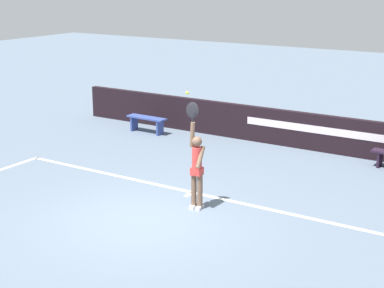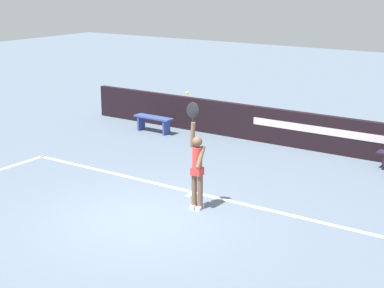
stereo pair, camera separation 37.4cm
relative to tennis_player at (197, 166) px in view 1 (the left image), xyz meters
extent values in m
plane|color=slate|center=(-0.58, -1.10, -0.94)|extent=(60.00, 60.00, 0.00)
cube|color=white|center=(-0.58, 0.76, -0.94)|extent=(10.06, 0.11, 0.00)
cube|color=white|center=(-0.58, 0.61, -0.94)|extent=(0.11, 0.30, 0.00)
cube|color=black|center=(-0.58, 5.52, -0.42)|extent=(14.18, 0.19, 1.05)
cube|color=silver|center=(0.43, 5.43, -0.31)|extent=(4.06, 0.01, 0.21)
cylinder|color=brown|center=(0.07, 0.01, -0.55)|extent=(0.12, 0.12, 0.79)
cylinder|color=brown|center=(-0.07, 0.00, -0.55)|extent=(0.12, 0.12, 0.79)
cube|color=white|center=(0.08, -0.01, -0.91)|extent=(0.13, 0.25, 0.07)
cube|color=white|center=(-0.06, -0.02, -0.91)|extent=(0.13, 0.25, 0.07)
cylinder|color=#D73A36|center=(0.00, 0.00, 0.12)|extent=(0.21, 0.21, 0.56)
cube|color=#D73A36|center=(0.00, 0.00, -0.11)|extent=(0.26, 0.22, 0.16)
sphere|color=brown|center=(0.00, 0.00, 0.53)|extent=(0.21, 0.21, 0.21)
cylinder|color=brown|center=(-0.10, -0.01, 0.67)|extent=(0.13, 0.11, 0.53)
cylinder|color=brown|center=(0.12, -0.04, 0.22)|extent=(0.14, 0.36, 0.44)
ellipsoid|color=black|center=(-0.10, -0.01, 1.18)|extent=(0.34, 0.07, 0.38)
cylinder|color=black|center=(-0.10, -0.01, 0.99)|extent=(0.03, 0.03, 0.18)
sphere|color=#D2E438|center=(-0.08, -0.23, 1.58)|extent=(0.07, 0.07, 0.07)
cube|color=#374992|center=(-4.70, 4.59, -0.46)|extent=(1.35, 0.39, 0.05)
cube|color=#374992|center=(-5.21, 4.60, -0.70)|extent=(0.07, 0.32, 0.48)
cube|color=#374992|center=(-4.19, 4.57, -0.70)|extent=(0.07, 0.32, 0.48)
cube|color=black|center=(2.48, 4.98, -0.73)|extent=(0.07, 0.32, 0.42)
camera|label=1|loc=(6.31, -10.15, 3.84)|focal=56.25mm
camera|label=2|loc=(6.62, -9.94, 3.84)|focal=56.25mm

